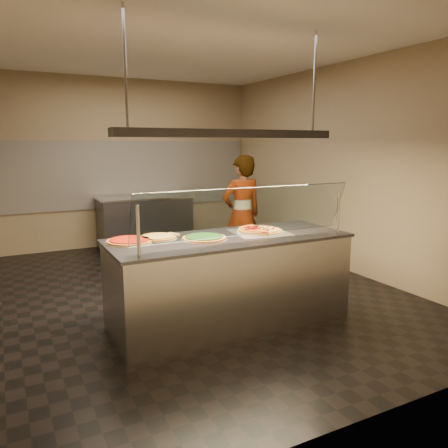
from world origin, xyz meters
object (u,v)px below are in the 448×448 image
pizza_cheese (158,237)px  pizza_spatula (180,234)px  perforated_tray (260,232)px  prep_table (145,222)px  half_pizza_pepperoni (251,230)px  heat_lamp_housing (230,134)px  serving_counter (230,281)px  half_pizza_sausage (269,229)px  pizza_spinach (204,238)px  pizza_tomato (130,241)px  worker (242,215)px  sneeze_guard (247,212)px

pizza_cheese → pizza_spatula: bearing=-6.5°
pizza_spatula → perforated_tray: bearing=-12.8°
pizza_cheese → prep_table: (0.91, 3.45, -0.48)m
half_pizza_pepperoni → heat_lamp_housing: heat_lamp_housing is taller
serving_counter → half_pizza_sausage: 0.69m
perforated_tray → pizza_spinach: bearing=-176.8°
prep_table → heat_lamp_housing: 4.00m
perforated_tray → pizza_cheese: (-1.05, 0.21, 0.01)m
half_pizza_sausage → heat_lamp_housing: 1.11m
pizza_tomato → worker: size_ratio=0.27×
pizza_spinach → heat_lamp_housing: 1.04m
prep_table → worker: size_ratio=0.96×
half_pizza_pepperoni → pizza_spinach: 0.55m
sneeze_guard → pizza_spatula: 0.77m
pizza_spatula → prep_table: size_ratio=0.15×
worker → heat_lamp_housing: bearing=54.6°
pizza_spinach → pizza_cheese: size_ratio=1.18×
sneeze_guard → heat_lamp_housing: (0.00, 0.34, 0.72)m
half_pizza_sausage → prep_table: size_ratio=0.30×
perforated_tray → pizza_spatula: pizza_spatula is taller
half_pizza_sausage → pizza_tomato: 1.47m
half_pizza_pepperoni → pizza_spinach: bearing=-176.1°
sneeze_guard → pizza_tomato: (-0.97, 0.56, -0.28)m
serving_counter → pizza_spinach: pizza_spinach is taller
sneeze_guard → perforated_tray: bearing=45.0°
prep_table → sneeze_guard: bearing=-93.4°
half_pizza_pepperoni → pizza_cheese: 0.97m
half_pizza_sausage → pizza_spatula: 0.96m
pizza_spatula → pizza_spinach: bearing=-53.6°
half_pizza_pepperoni → pizza_tomato: (-1.23, 0.18, -0.02)m
half_pizza_sausage → pizza_cheese: 1.19m
pizza_spatula → heat_lamp_housing: size_ratio=0.11×
serving_counter → prep_table: 3.71m
heat_lamp_housing → worker: bearing=56.8°
pizza_spinach → perforated_tray: bearing=3.2°
serving_counter → half_pizza_pepperoni: bearing=7.7°
worker → pizza_cheese: bearing=35.4°
pizza_cheese → pizza_spatula: 0.23m
pizza_spinach → worker: (1.30, 1.55, -0.10)m
perforated_tray → prep_table: bearing=92.2°
perforated_tray → half_pizza_pepperoni: 0.12m
serving_counter → pizza_cheese: 0.86m
prep_table → worker: bearing=-70.1°
serving_counter → half_pizza_sausage: half_pizza_sausage is taller
serving_counter → prep_table: bearing=86.3°
sneeze_guard → heat_lamp_housing: size_ratio=0.96×
sneeze_guard → pizza_tomato: 1.15m
half_pizza_pepperoni → pizza_tomato: bearing=171.8°
half_pizza_sausage → pizza_tomato: size_ratio=1.06×
serving_counter → perforated_tray: perforated_tray is taller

